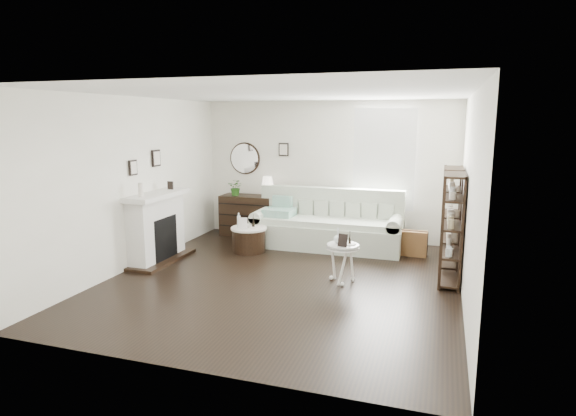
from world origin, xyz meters
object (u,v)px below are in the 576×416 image
(dresser, at_px, (251,215))
(pedestal_table, at_px, (343,248))
(drum_table, at_px, (249,239))
(sofa, at_px, (327,228))

(dresser, distance_m, pedestal_table, 3.29)
(dresser, xyz_separation_m, pedestal_table, (2.36, -2.29, 0.11))
(dresser, relative_size, drum_table, 1.91)
(sofa, height_order, drum_table, sofa)
(dresser, relative_size, pedestal_table, 2.15)
(sofa, bearing_deg, pedestal_table, -70.25)
(sofa, distance_m, dresser, 1.73)
(dresser, bearing_deg, pedestal_table, -44.04)
(dresser, bearing_deg, drum_table, -69.86)
(sofa, xyz_separation_m, pedestal_table, (0.68, -1.90, 0.17))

